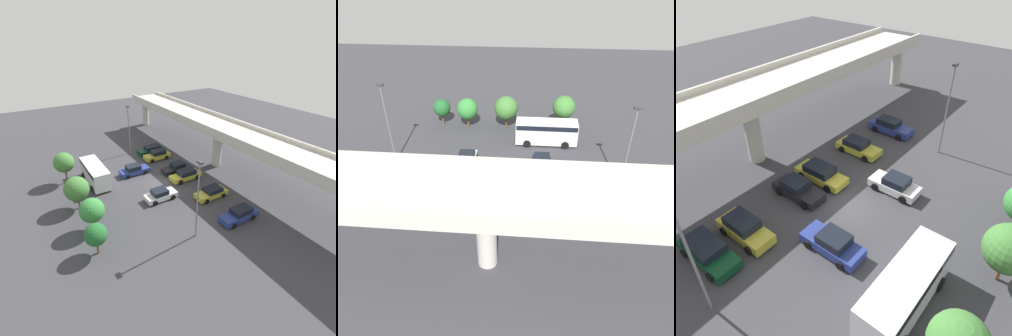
{
  "view_description": "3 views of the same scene",
  "coord_description": "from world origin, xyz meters",
  "views": [
    {
      "loc": [
        29.52,
        -16.14,
        19.66
      ],
      "look_at": [
        -0.0,
        1.82,
        1.9
      ],
      "focal_mm": 28.0,
      "sensor_mm": 36.0,
      "label": 1
    },
    {
      "loc": [
        -2.83,
        28.02,
        19.98
      ],
      "look_at": [
        -0.46,
        0.12,
        1.27
      ],
      "focal_mm": 35.0,
      "sensor_mm": 36.0,
      "label": 2
    },
    {
      "loc": [
        -15.7,
        -11.96,
        17.87
      ],
      "look_at": [
        1.72,
        1.82,
        2.14
      ],
      "focal_mm": 35.0,
      "sensor_mm": 36.0,
      "label": 3
    }
  ],
  "objects": [
    {
      "name": "parked_car_4",
      "position": [
        1.35,
        4.16,
        0.73
      ],
      "size": [
        2.12,
        4.89,
        1.52
      ],
      "rotation": [
        0.0,
        0.0,
        -1.57
      ],
      "color": "gold",
      "rests_on": "ground_plane"
    },
    {
      "name": "parked_car_3",
      "position": [
        -1.43,
        4.23,
        0.68
      ],
      "size": [
        2.1,
        4.57,
        1.47
      ],
      "rotation": [
        0.0,
        0.0,
        -1.57
      ],
      "color": "black",
      "rests_on": "ground_plane"
    },
    {
      "name": "parked_car_2",
      "position": [
        -4.17,
        -1.86,
        0.7
      ],
      "size": [
        2.09,
        4.62,
        1.54
      ],
      "rotation": [
        0.0,
        0.0,
        1.57
      ],
      "color": "navy",
      "rests_on": "ground_plane"
    },
    {
      "name": "parked_car_0",
      "position": [
        -9.89,
        4.28,
        0.7
      ],
      "size": [
        2.19,
        4.88,
        1.44
      ],
      "rotation": [
        0.0,
        0.0,
        -1.57
      ],
      "color": "#0C381E",
      "rests_on": "ground_plane"
    },
    {
      "name": "parked_car_1",
      "position": [
        -7.09,
        3.95,
        0.78
      ],
      "size": [
        2.04,
        4.61,
        1.65
      ],
      "rotation": [
        0.0,
        0.0,
        -1.57
      ],
      "color": "gold",
      "rests_on": "ground_plane"
    },
    {
      "name": "ground_plane",
      "position": [
        0.0,
        0.0,
        0.0
      ],
      "size": [
        110.87,
        110.87,
        0.0
      ],
      "primitive_type": "plane",
      "color": "#38383D"
    },
    {
      "name": "parked_car_5",
      "position": [
        4.08,
        -1.83,
        0.7
      ],
      "size": [
        2.07,
        4.33,
        1.5
      ],
      "rotation": [
        0.0,
        0.0,
        1.57
      ],
      "color": "silver",
      "rests_on": "ground_plane"
    },
    {
      "name": "parked_car_7",
      "position": [
        12.64,
        3.94,
        0.74
      ],
      "size": [
        1.97,
        4.83,
        1.58
      ],
      "rotation": [
        0.0,
        0.0,
        -1.57
      ],
      "color": "navy",
      "rests_on": "ground_plane"
    },
    {
      "name": "parked_car_6",
      "position": [
        7.15,
        4.31,
        0.66
      ],
      "size": [
        2.12,
        4.54,
        1.4
      ],
      "rotation": [
        0.0,
        0.0,
        -1.57
      ],
      "color": "gold",
      "rests_on": "ground_plane"
    },
    {
      "name": "shuttle_bus",
      "position": [
        -4.72,
        -7.77,
        1.72
      ],
      "size": [
        7.36,
        2.72,
        2.9
      ],
      "rotation": [
        0.0,
        0.0,
        3.14
      ],
      "color": "silver",
      "rests_on": "ground_plane"
    },
    {
      "name": "tree_front_centre",
      "position": [
        0.5,
        -11.55,
        2.83
      ],
      "size": [
        3.07,
        3.07,
        4.37
      ],
      "color": "brown",
      "rests_on": "ground_plane"
    },
    {
      "name": "lamp_post_mid_lot",
      "position": [
        12.23,
        -2.11,
        5.21
      ],
      "size": [
        0.7,
        0.35,
        9.01
      ],
      "color": "slate",
      "rests_on": "ground_plane"
    },
    {
      "name": "highway_overpass",
      "position": [
        0.0,
        11.27,
        6.17
      ],
      "size": [
        53.23,
        6.28,
        7.53
      ],
      "color": "#BCB7AD",
      "rests_on": "ground_plane"
    },
    {
      "name": "lamp_post_near_aisle",
      "position": [
        -11.94,
        0.98,
        5.08
      ],
      "size": [
        0.7,
        0.35,
        8.77
      ],
      "color": "slate",
      "rests_on": "ground_plane"
    }
  ]
}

